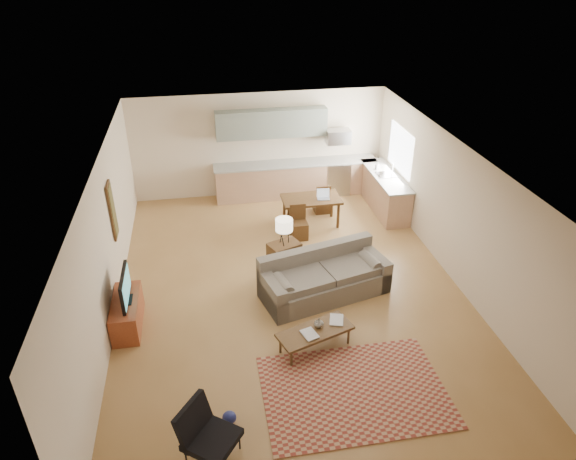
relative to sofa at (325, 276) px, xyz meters
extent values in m
plane|color=#9C703D|center=(-0.60, 0.29, -0.43)|extent=(9.00, 9.00, 0.00)
plane|color=white|center=(-0.60, 0.29, 2.27)|extent=(9.00, 9.00, 0.00)
plane|color=beige|center=(-0.60, 4.79, 0.92)|extent=(6.50, 0.00, 6.50)
plane|color=beige|center=(-0.60, -4.21, 0.92)|extent=(6.50, 0.00, 6.50)
plane|color=beige|center=(-3.85, 0.29, 0.92)|extent=(0.00, 9.00, 9.00)
plane|color=beige|center=(2.65, 0.29, 0.92)|extent=(0.00, 9.00, 9.00)
cube|color=#A5A8AD|center=(1.40, 4.47, 0.02)|extent=(0.62, 0.62, 0.90)
cube|color=#A5A8AD|center=(1.40, 4.49, 1.12)|extent=(0.62, 0.40, 0.35)
cube|color=gray|center=(-0.30, 4.62, 1.52)|extent=(2.80, 0.34, 0.70)
cube|color=white|center=(2.63, 3.29, 1.12)|extent=(0.02, 1.40, 1.05)
cube|color=maroon|center=(-0.14, -2.46, -0.42)|extent=(2.74, 1.90, 0.02)
imported|color=#9C1C0D|center=(-0.73, -1.55, -0.04)|extent=(0.39, 0.42, 0.03)
imported|color=navy|center=(-0.21, -1.21, -0.05)|extent=(0.39, 0.43, 0.02)
imported|color=black|center=(-0.43, -1.34, 0.02)|extent=(0.16, 0.16, 0.16)
imported|color=beige|center=(2.23, 3.67, 0.58)|extent=(0.12, 0.12, 0.19)
camera|label=1|loc=(-2.09, -7.74, 5.48)|focal=32.00mm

